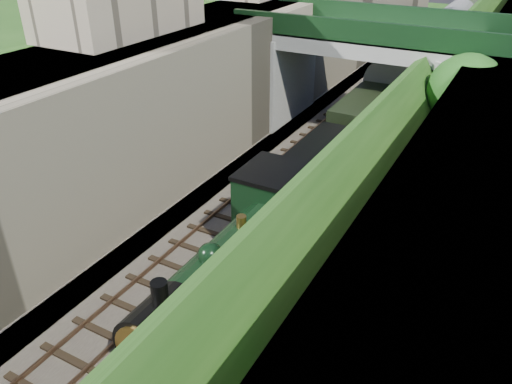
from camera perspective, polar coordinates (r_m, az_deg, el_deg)
trackbed at (r=28.54m, az=9.76°, el=4.08°), size 10.00×90.00×0.20m
retaining_wall at (r=29.38m, az=0.01°, el=12.36°), size 1.00×90.00×7.00m
street_plateau_left at (r=31.15m, az=-5.80°, el=13.20°), size 6.00×90.00×7.00m
embankment_slope at (r=24.02m, az=19.13°, el=4.63°), size 4.47×90.00×6.36m
track_left at (r=29.11m, az=6.09°, el=5.18°), size 2.50×90.00×0.20m
track_right at (r=28.17m, az=12.08°, el=3.82°), size 2.50×90.00×0.20m
road_bridge at (r=30.57m, az=14.75°, el=13.22°), size 16.00×6.40×7.25m
tree at (r=25.54m, az=23.11°, el=10.11°), size 3.60×3.80×6.60m
locomotive at (r=16.63m, az=-1.88°, el=-8.32°), size 3.10×10.22×3.83m
tender at (r=22.42m, az=7.68°, el=1.30°), size 2.70×6.00×3.05m
coach_front at (r=33.51m, az=15.95°, el=10.79°), size 2.90×18.00×3.70m
coach_middle at (r=51.50m, az=21.43°, el=16.15°), size 2.90×18.00×3.70m
coach_rear at (r=69.91m, az=24.16°, el=18.66°), size 2.90×18.00×3.70m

